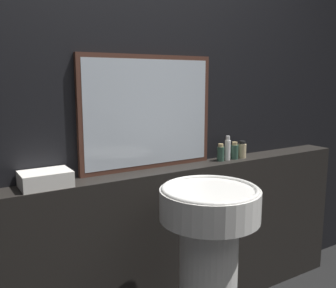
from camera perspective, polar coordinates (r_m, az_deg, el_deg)
wall_back at (r=2.21m, az=-2.57°, el=4.10°), size 8.00×0.06×2.50m
vanity_counter at (r=2.32m, az=-0.91°, el=-15.50°), size 2.82×0.18×0.96m
pedestal_sink at (r=1.92m, az=6.20°, el=-17.60°), size 0.48×0.48×0.98m
mirror at (r=2.14m, az=-3.00°, el=4.77°), size 0.83×0.03×0.65m
towel_stack at (r=1.91m, az=-18.17°, el=-5.08°), size 0.24×0.17×0.08m
shampoo_bottle at (r=2.39m, az=8.02°, el=-1.37°), size 0.05×0.05×0.11m
conditioner_bottle at (r=2.42m, az=9.07°, el=-0.74°), size 0.04×0.04×0.16m
lotion_bottle at (r=2.46m, az=10.09°, el=-1.07°), size 0.05×0.05×0.11m
body_wash_bottle at (r=2.51m, az=11.23°, el=-0.91°), size 0.05×0.05×0.11m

